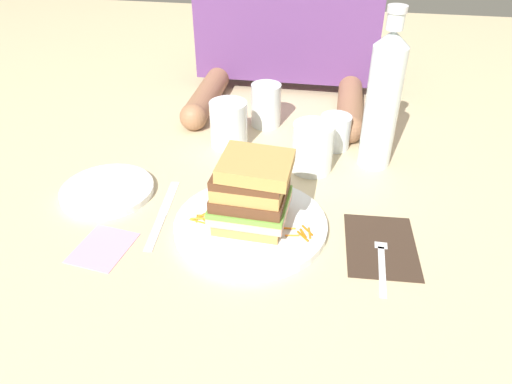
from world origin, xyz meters
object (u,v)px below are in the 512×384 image
fork (382,255)px  knife (162,215)px  main_plate (253,225)px  napkin_pink (103,247)px  sandwich (253,192)px  side_plate (107,190)px  empty_tumbler_0 (266,105)px  napkin_dark (381,247)px  juice_glass (312,149)px  empty_tumbler_1 (229,124)px  water_bottle (383,99)px  empty_tumbler_2 (335,132)px

fork → knife: (-0.37, 0.04, -0.00)m
main_plate → napkin_pink: main_plate is taller
sandwich → side_plate: (-0.29, 0.06, -0.07)m
main_plate → empty_tumbler_0: bearing=95.7°
napkin_dark → side_plate: side_plate is taller
juice_glass → side_plate: (-0.37, -0.15, -0.04)m
empty_tumbler_0 → empty_tumbler_1: 0.13m
empty_tumbler_1 → napkin_pink: empty_tumbler_1 is taller
water_bottle → empty_tumbler_1: water_bottle is taller
juice_glass → empty_tumbler_1: same height
main_plate → juice_glass: bearing=68.5°
side_plate → empty_tumbler_1: bearing=50.5°
fork → water_bottle: bearing=91.1°
fork → water_bottle: (-0.01, 0.29, 0.14)m
napkin_dark → empty_tumbler_2: bearing=105.3°
sandwich → empty_tumbler_0: (-0.04, 0.39, -0.03)m
juice_glass → empty_tumbler_2: 0.11m
water_bottle → empty_tumbler_1: (-0.31, 0.03, -0.09)m
empty_tumbler_0 → knife: bearing=-108.1°
juice_glass → empty_tumbler_2: size_ratio=1.36×
juice_glass → water_bottle: bearing=19.6°
empty_tumbler_2 → juice_glass: bearing=-112.7°
empty_tumbler_0 → napkin_pink: bearing=-111.7°
fork → juice_glass: 0.28m
sandwich → napkin_pink: (-0.23, -0.09, -0.07)m
sandwich → empty_tumbler_2: size_ratio=1.75×
juice_glass → empty_tumbler_0: size_ratio=1.00×
side_plate → napkin_pink: side_plate is taller
empty_tumbler_1 → knife: bearing=-102.6°
juice_glass → side_plate: size_ratio=0.58×
water_bottle → empty_tumbler_2: (-0.08, 0.06, -0.10)m
water_bottle → side_plate: bearing=-158.2°
napkin_dark → knife: (-0.37, 0.02, 0.00)m
water_bottle → empty_tumbler_2: 0.14m
juice_glass → empty_tumbler_1: 0.20m
sandwich → empty_tumbler_1: sandwich is taller
napkin_dark → side_plate: 0.50m
sandwich → side_plate: 0.30m
knife → juice_glass: 0.32m
empty_tumbler_2 → side_plate: bearing=-148.4°
empty_tumbler_0 → napkin_pink: 0.52m
empty_tumbler_1 → juice_glass: bearing=-20.9°
main_plate → water_bottle: water_bottle is taller
water_bottle → empty_tumbler_0: 0.29m
juice_glass → napkin_pink: bearing=-136.2°
main_plate → water_bottle: bearing=50.8°
napkin_dark → side_plate: bearing=172.1°
sandwich → water_bottle: size_ratio=0.41×
juice_glass → water_bottle: water_bottle is taller
knife → empty_tumbler_1: (0.06, 0.27, 0.05)m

